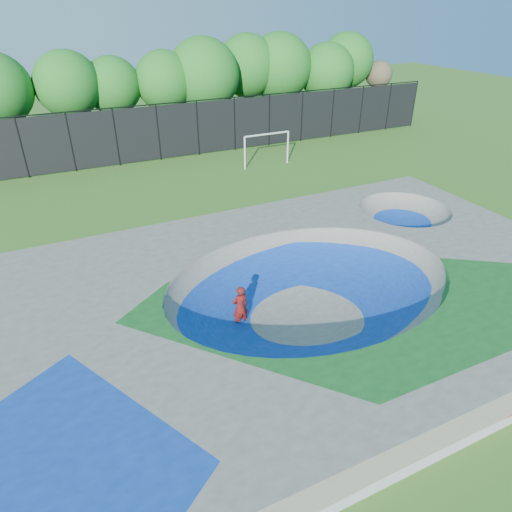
% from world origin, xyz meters
% --- Properties ---
extents(ground, '(120.00, 120.00, 0.00)m').
position_xyz_m(ground, '(0.00, 0.00, 0.00)').
color(ground, '#33611B').
rests_on(ground, ground).
extents(skate_deck, '(22.00, 14.00, 1.50)m').
position_xyz_m(skate_deck, '(0.00, 0.00, 0.75)').
color(skate_deck, gray).
rests_on(skate_deck, ground).
extents(skater, '(0.65, 0.46, 1.68)m').
position_xyz_m(skater, '(-2.73, 0.32, 0.84)').
color(skater, '#B4160E').
rests_on(skater, ground).
extents(skateboard, '(0.81, 0.35, 0.05)m').
position_xyz_m(skateboard, '(-2.73, 0.32, 0.03)').
color(skateboard, black).
rests_on(skateboard, ground).
extents(soccer_goal, '(3.51, 0.12, 2.32)m').
position_xyz_m(soccer_goal, '(6.44, 16.37, 1.62)').
color(soccer_goal, silver).
rests_on(soccer_goal, ground).
extents(fence, '(48.09, 0.09, 4.04)m').
position_xyz_m(fence, '(0.00, 21.00, 2.10)').
color(fence, black).
rests_on(fence, ground).
extents(treeline, '(51.38, 7.32, 8.40)m').
position_xyz_m(treeline, '(-1.25, 25.91, 5.04)').
color(treeline, '#432B21').
rests_on(treeline, ground).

